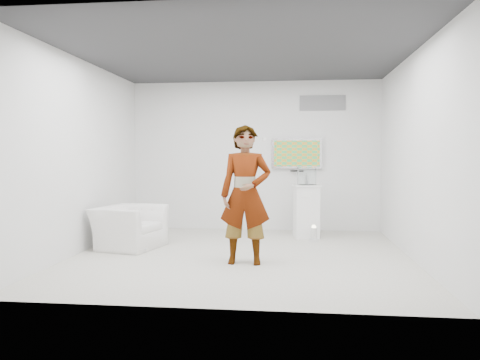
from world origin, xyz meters
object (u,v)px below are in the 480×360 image
Objects in this scene: armchair at (129,227)px; floor_uplight at (314,234)px; tv at (297,153)px; pedestal at (306,211)px; person at (246,195)px.

floor_uplight is (3.03, 0.86, -0.20)m from armchair.
tv is 3.56× the size of floor_uplight.
pedestal is (2.91, 1.30, 0.15)m from armchair.
tv reaches higher than floor_uplight.
pedestal is at bearing -52.69° from armchair.
tv is at bearing 102.30° from pedestal.
armchair is at bearing -155.96° from pedestal.
person is 2.41m from pedestal.
tv is 1.89m from floor_uplight.
pedestal is at bearing 105.46° from floor_uplight.
floor_uplight is (1.02, 1.75, -0.82)m from person.
tv is at bearing 103.43° from floor_uplight.
person is 1.98× the size of pedestal.
armchair is at bearing 154.97° from person.
pedestal reaches higher than floor_uplight.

